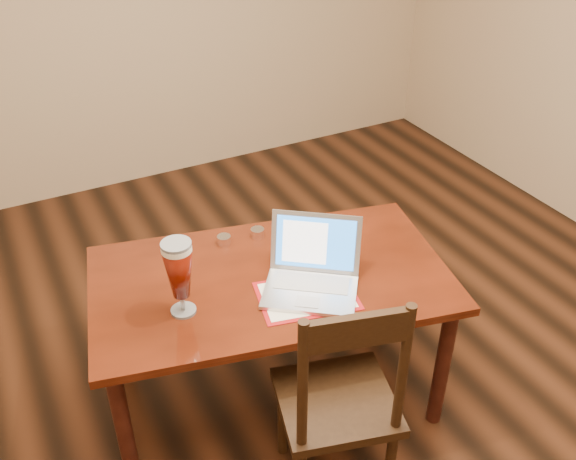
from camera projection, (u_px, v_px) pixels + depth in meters
ground at (326, 406)px, 2.92m from camera, size 5.00×5.00×0.00m
room_shell at (344, 10)px, 1.95m from camera, size 4.51×5.01×2.71m
dining_table at (269, 290)px, 2.64m from camera, size 1.59×1.10×0.99m
dining_chair at (339, 402)px, 2.33m from camera, size 0.51×0.50×1.00m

